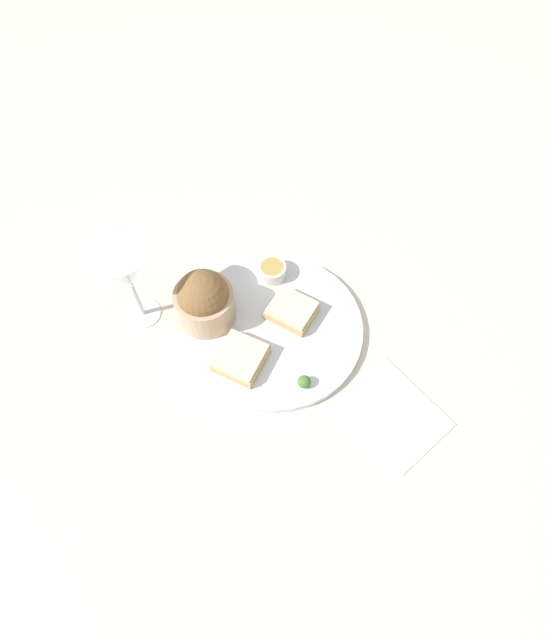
{
  "coord_description": "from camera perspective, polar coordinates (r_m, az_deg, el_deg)",
  "views": [
    {
      "loc": [
        0.35,
        0.24,
        0.76
      ],
      "look_at": [
        0.0,
        0.0,
        0.03
      ],
      "focal_mm": 28.0,
      "sensor_mm": 36.0,
      "label": 1
    }
  ],
  "objects": [
    {
      "name": "cheese_toast_far",
      "position": [
        0.86,
        2.0,
        1.11
      ],
      "size": [
        0.07,
        0.08,
        0.03
      ],
      "color": "tan",
      "rests_on": "dinner_plate"
    },
    {
      "name": "garnish",
      "position": [
        0.8,
        3.42,
        -7.06
      ],
      "size": [
        0.02,
        0.02,
        0.02
      ],
      "color": "#477533",
      "rests_on": "dinner_plate"
    },
    {
      "name": "ground_plane",
      "position": [
        0.87,
        0.0,
        -1.13
      ],
      "size": [
        4.0,
        4.0,
        0.0
      ],
      "primitive_type": "plane",
      "color": "beige"
    },
    {
      "name": "salad_bowl",
      "position": [
        0.83,
        -8.05,
        2.27
      ],
      "size": [
        0.1,
        0.1,
        0.11
      ],
      "color": "tan",
      "rests_on": "dinner_plate"
    },
    {
      "name": "wine_glass",
      "position": [
        0.81,
        -16.73,
        5.4
      ],
      "size": [
        0.09,
        0.09,
        0.17
      ],
      "color": "silver",
      "rests_on": "ground_plane"
    },
    {
      "name": "sauce_ramekin",
      "position": [
        0.9,
        -0.28,
        5.69
      ],
      "size": [
        0.05,
        0.05,
        0.03
      ],
      "color": "white",
      "rests_on": "dinner_plate"
    },
    {
      "name": "dinner_plate",
      "position": [
        0.86,
        0.0,
        -0.91
      ],
      "size": [
        0.3,
        0.3,
        0.01
      ],
      "color": "silver",
      "rests_on": "ground_plane"
    },
    {
      "name": "cheese_toast_near",
      "position": [
        0.82,
        -3.9,
        -4.34
      ],
      "size": [
        0.09,
        0.09,
        0.03
      ],
      "color": "tan",
      "rests_on": "dinner_plate"
    },
    {
      "name": "napkin",
      "position": [
        0.82,
        13.39,
        -10.25
      ],
      "size": [
        0.16,
        0.18,
        0.01
      ],
      "color": "white",
      "rests_on": "ground_plane"
    }
  ]
}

